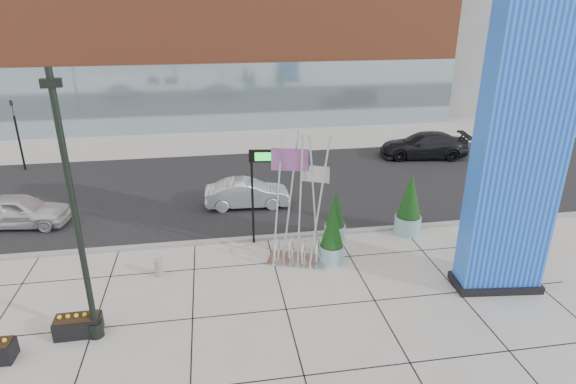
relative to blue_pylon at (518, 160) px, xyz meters
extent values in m
plane|color=#9E9991|center=(-8.44, 0.82, -4.66)|extent=(160.00, 160.00, 0.00)
cube|color=black|center=(-8.44, 10.82, -4.65)|extent=(80.00, 12.00, 0.02)
cube|color=gray|center=(-8.44, 4.82, -4.60)|extent=(80.00, 0.30, 0.12)
cube|color=brown|center=(-7.44, 27.82, 0.84)|extent=(34.00, 10.00, 11.00)
cube|color=#8CA5B2|center=(-7.44, 23.02, -2.16)|extent=(34.00, 0.60, 5.00)
cube|color=slate|center=(17.56, 32.82, 4.34)|extent=(20.00, 18.00, 18.00)
cube|color=blue|center=(0.00, 0.00, 0.16)|extent=(2.78, 1.35, 9.64)
cube|color=black|center=(0.00, 0.00, -4.52)|extent=(3.01, 1.59, 0.27)
cylinder|color=black|center=(-13.25, -0.56, -0.71)|extent=(0.18, 0.18, 7.89)
cylinder|color=black|center=(-13.25, -0.56, -4.41)|extent=(0.43, 0.43, 0.49)
cube|color=black|center=(-13.25, -0.56, 2.84)|extent=(0.52, 0.30, 0.22)
cube|color=silver|center=(-6.53, 2.81, -4.63)|extent=(2.49, 1.81, 0.06)
cylinder|color=silver|center=(-7.24, 2.60, -2.11)|extent=(0.09, 0.09, 5.10)
cylinder|color=silver|center=(-6.84, 2.96, -2.11)|extent=(0.09, 0.09, 5.10)
cylinder|color=silver|center=(-6.43, 2.70, -2.11)|extent=(0.09, 0.09, 5.10)
cylinder|color=silver|center=(-5.97, 3.01, -2.11)|extent=(0.09, 0.09, 5.10)
cylinder|color=silver|center=(-5.71, 2.55, -2.11)|extent=(0.09, 0.09, 5.10)
torus|color=silver|center=(-7.29, 2.70, -4.17)|extent=(0.38, 0.90, 0.93)
torus|color=silver|center=(-6.78, 2.91, -4.17)|extent=(0.38, 0.90, 0.93)
torus|color=silver|center=(-6.27, 2.70, -4.17)|extent=(0.38, 0.90, 0.93)
torus|color=silver|center=(-5.76, 2.91, -4.17)|extent=(0.38, 0.90, 0.93)
cube|color=red|center=(-6.84, 2.81, -0.58)|extent=(1.30, 0.40, 0.82)
cube|color=silver|center=(-5.92, 2.91, -1.09)|extent=(0.94, 0.48, 0.61)
cylinder|color=gray|center=(-11.67, 2.62, -4.33)|extent=(0.34, 0.34, 0.66)
cylinder|color=black|center=(-8.04, 4.60, -2.69)|extent=(0.09, 0.09, 3.94)
cube|color=black|center=(-7.19, 4.60, -0.91)|extent=(1.88, 0.41, 0.47)
cube|color=#19D833|center=(-7.57, 4.49, -0.91)|extent=(0.65, 0.11, 0.33)
cylinder|color=#84AEB2|center=(-1.44, 4.42, -4.27)|extent=(1.11, 1.11, 0.78)
cylinder|color=black|center=(-1.44, 4.42, -3.88)|extent=(1.02, 1.02, 0.07)
cone|color=black|center=(-1.44, 4.42, -2.89)|extent=(1.00, 1.00, 1.99)
cylinder|color=#84AEB2|center=(-5.24, 2.62, -4.33)|extent=(0.95, 0.95, 0.67)
cylinder|color=black|center=(-5.24, 2.62, -3.99)|extent=(0.88, 0.88, 0.06)
cone|color=black|center=(-5.24, 2.62, -3.13)|extent=(0.86, 0.86, 1.71)
cylinder|color=#84AEB2|center=(-4.64, 4.42, -4.35)|extent=(0.87, 0.87, 0.61)
cylinder|color=black|center=(-4.64, 4.42, -4.05)|extent=(0.80, 0.80, 0.05)
cone|color=black|center=(-4.64, 4.42, -3.27)|extent=(0.78, 0.78, 1.57)
cube|color=black|center=(-13.78, -0.38, -4.38)|extent=(1.33, 0.68, 0.57)
cube|color=black|center=(-13.78, -0.38, -4.07)|extent=(1.24, 0.58, 0.06)
imported|color=silver|center=(-18.05, 7.83, -3.94)|extent=(4.40, 2.21, 1.44)
imported|color=#B8BCC0|center=(-7.97, 8.33, -4.00)|extent=(4.07, 1.57, 1.32)
imported|color=black|center=(3.64, 14.26, -3.88)|extent=(5.65, 2.94, 1.56)
cylinder|color=black|center=(-20.44, 15.82, -3.06)|extent=(0.12, 0.12, 3.20)
imported|color=black|center=(-20.44, 15.82, -1.01)|extent=(0.15, 0.18, 0.90)
camera|label=1|loc=(-9.50, -13.06, 4.75)|focal=30.00mm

